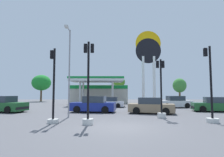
% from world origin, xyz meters
% --- Properties ---
extents(ground_plane, '(90.00, 90.00, 0.00)m').
position_xyz_m(ground_plane, '(0.00, 0.00, 0.00)').
color(ground_plane, '#56565B').
rests_on(ground_plane, ground).
extents(gas_station, '(10.53, 11.42, 4.43)m').
position_xyz_m(gas_station, '(-2.92, 24.48, 2.04)').
color(gas_station, beige).
rests_on(gas_station, ground).
extents(station_pole_sign, '(4.55, 0.56, 13.19)m').
position_xyz_m(station_pole_sign, '(6.06, 22.28, 8.50)').
color(station_pole_sign, white).
rests_on(station_pole_sign, ground).
extents(car_0, '(4.46, 2.24, 1.55)m').
position_xyz_m(car_0, '(7.85, 14.09, 0.70)').
color(car_0, black).
rests_on(car_0, ground).
extents(car_1, '(4.74, 2.52, 1.62)m').
position_xyz_m(car_1, '(-2.41, 8.31, 0.74)').
color(car_1, black).
rests_on(car_1, ground).
extents(car_2, '(4.54, 2.61, 1.53)m').
position_xyz_m(car_2, '(10.26, 8.84, 0.69)').
color(car_2, black).
rests_on(car_2, ground).
extents(car_3, '(4.04, 2.09, 1.39)m').
position_xyz_m(car_3, '(-0.80, 14.75, 0.63)').
color(car_3, black).
rests_on(car_3, ground).
extents(car_4, '(4.56, 2.80, 1.52)m').
position_xyz_m(car_4, '(3.24, 7.07, 0.69)').
color(car_4, black).
rests_on(car_4, ground).
extents(car_5, '(4.93, 3.03, 1.65)m').
position_xyz_m(car_5, '(-11.63, 8.38, 0.75)').
color(car_5, black).
rests_on(car_5, ground).
extents(traffic_signal_0, '(0.67, 0.69, 5.22)m').
position_xyz_m(traffic_signal_0, '(-1.99, 0.86, 1.92)').
color(traffic_signal_0, silver).
rests_on(traffic_signal_0, ground).
extents(traffic_signal_1, '(0.66, 0.69, 4.64)m').
position_xyz_m(traffic_signal_1, '(3.39, 3.89, 1.65)').
color(traffic_signal_1, silver).
rests_on(traffic_signal_1, ground).
extents(traffic_signal_2, '(0.79, 0.79, 5.14)m').
position_xyz_m(traffic_signal_2, '(6.13, 1.61, 1.44)').
color(traffic_signal_2, silver).
rests_on(traffic_signal_2, ground).
extents(traffic_signal_3, '(0.73, 0.73, 4.93)m').
position_xyz_m(traffic_signal_3, '(-4.37, 1.43, 1.56)').
color(traffic_signal_3, silver).
rests_on(traffic_signal_3, ground).
extents(tree_0, '(4.27, 4.27, 6.05)m').
position_xyz_m(tree_0, '(-16.71, 31.78, 4.26)').
color(tree_0, brown).
rests_on(tree_0, ground).
extents(tree_1, '(2.80, 2.80, 5.82)m').
position_xyz_m(tree_1, '(1.21, 33.47, 4.51)').
color(tree_1, brown).
rests_on(tree_1, ground).
extents(tree_2, '(3.03, 3.03, 5.26)m').
position_xyz_m(tree_2, '(14.98, 31.74, 3.62)').
color(tree_2, brown).
rests_on(tree_2, ground).
extents(corner_streetlamp, '(0.24, 1.48, 7.20)m').
position_xyz_m(corner_streetlamp, '(-4.00, 4.10, 4.31)').
color(corner_streetlamp, gray).
rests_on(corner_streetlamp, ground).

